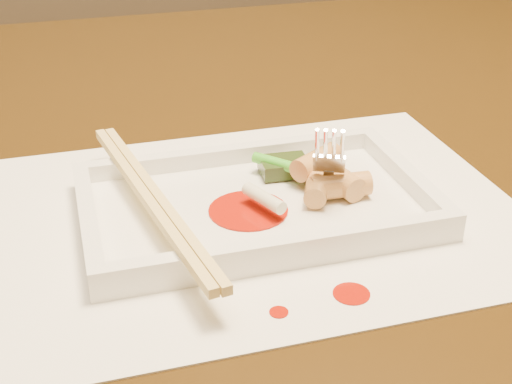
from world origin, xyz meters
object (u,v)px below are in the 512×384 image
object	(u,v)px
placemat	(256,214)
fork	(339,94)
chopstick_a	(146,198)
table	(184,230)
plate_base	(256,208)

from	to	relation	value
placemat	fork	xyz separation A→B (m)	(0.07, 0.02, 0.08)
placemat	chopstick_a	distance (m)	0.09
table	placemat	xyz separation A→B (m)	(0.03, -0.15, 0.10)
table	fork	distance (m)	0.25
plate_base	chopstick_a	xyz separation A→B (m)	(-0.08, 0.00, 0.02)
table	fork	xyz separation A→B (m)	(0.10, -0.14, 0.18)
fork	table	bearing A→B (deg)	126.29
placemat	fork	world-z (taller)	fork
plate_base	fork	world-z (taller)	fork
placemat	plate_base	world-z (taller)	plate_base
table	plate_base	world-z (taller)	plate_base
plate_base	fork	size ratio (longest dim) A/B	1.86
fork	plate_base	bearing A→B (deg)	-165.58
table	fork	world-z (taller)	fork
placemat	plate_base	xyz separation A→B (m)	(0.00, 0.00, 0.00)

